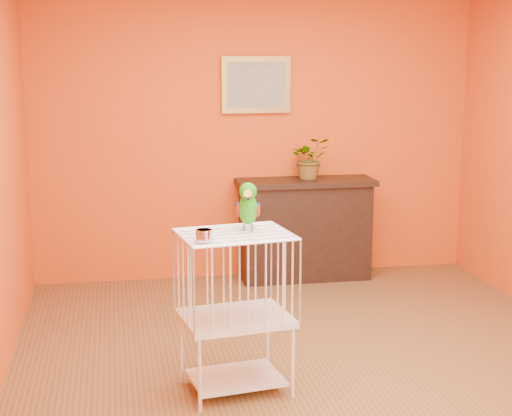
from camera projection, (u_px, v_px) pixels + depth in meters
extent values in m
plane|color=brown|center=(317.00, 367.00, 5.16)|extent=(4.50, 4.50, 0.00)
plane|color=#CA4813|center=(256.00, 135.00, 7.07)|extent=(4.00, 0.00, 4.00)
plane|color=#CA4813|center=(487.00, 267.00, 2.73)|extent=(4.00, 0.00, 4.00)
cube|color=black|center=(305.00, 232.00, 7.11)|extent=(1.16, 0.39, 0.87)
cube|color=black|center=(306.00, 182.00, 7.02)|extent=(1.23, 0.44, 0.05)
cube|color=black|center=(310.00, 236.00, 6.94)|extent=(0.81, 0.02, 0.43)
cube|color=#4E2316|center=(280.00, 244.00, 7.04)|extent=(0.05, 0.17, 0.27)
cube|color=#435329|center=(288.00, 244.00, 7.05)|extent=(0.05, 0.17, 0.27)
cube|color=#4E2316|center=(298.00, 244.00, 7.07)|extent=(0.05, 0.17, 0.27)
cube|color=#435329|center=(308.00, 243.00, 7.09)|extent=(0.05, 0.17, 0.27)
cube|color=#4E2316|center=(318.00, 243.00, 7.10)|extent=(0.05, 0.17, 0.27)
imported|color=#26722D|center=(311.00, 163.00, 6.96)|extent=(0.36, 0.40, 0.30)
cube|color=olive|center=(256.00, 85.00, 6.95)|extent=(0.62, 0.03, 0.50)
cube|color=gray|center=(256.00, 85.00, 6.94)|extent=(0.52, 0.01, 0.40)
cube|color=silver|center=(236.00, 377.00, 4.80)|extent=(0.60, 0.49, 0.02)
cube|color=silver|center=(235.00, 318.00, 4.72)|extent=(0.70, 0.58, 0.04)
cube|color=silver|center=(235.00, 234.00, 4.62)|extent=(0.70, 0.58, 0.01)
cylinder|color=silver|center=(200.00, 376.00, 4.48)|extent=(0.02, 0.02, 0.44)
cylinder|color=silver|center=(293.00, 363.00, 4.66)|extent=(0.02, 0.02, 0.44)
cylinder|color=silver|center=(181.00, 349.00, 4.88)|extent=(0.02, 0.02, 0.44)
cylinder|color=silver|center=(268.00, 338.00, 5.07)|extent=(0.02, 0.02, 0.44)
cylinder|color=silver|center=(204.00, 235.00, 4.40)|extent=(0.10, 0.10, 0.07)
cylinder|color=#59544C|center=(244.00, 228.00, 4.69)|extent=(0.01, 0.01, 0.04)
cylinder|color=#59544C|center=(252.00, 228.00, 4.69)|extent=(0.01, 0.01, 0.04)
ellipsoid|color=#158F07|center=(248.00, 209.00, 4.67)|extent=(0.14, 0.18, 0.22)
ellipsoid|color=#158F07|center=(248.00, 191.00, 4.61)|extent=(0.12, 0.13, 0.10)
cone|color=orange|center=(248.00, 195.00, 4.57)|extent=(0.06, 0.08, 0.07)
cone|color=black|center=(248.00, 198.00, 4.58)|extent=(0.03, 0.03, 0.03)
sphere|color=black|center=(242.00, 190.00, 4.59)|extent=(0.02, 0.02, 0.02)
sphere|color=black|center=(254.00, 190.00, 4.59)|extent=(0.02, 0.02, 0.02)
ellipsoid|color=#A50C0C|center=(238.00, 211.00, 4.68)|extent=(0.04, 0.07, 0.07)
ellipsoid|color=navy|center=(258.00, 211.00, 4.68)|extent=(0.04, 0.07, 0.07)
cone|color=#158F07|center=(248.00, 218.00, 4.75)|extent=(0.09, 0.16, 0.12)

